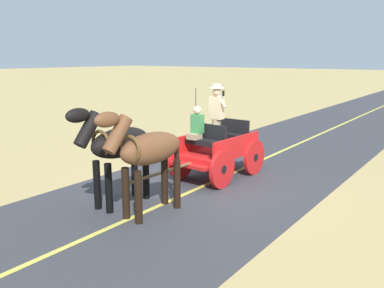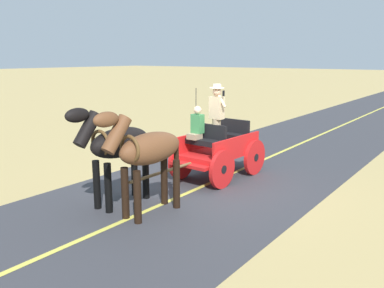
% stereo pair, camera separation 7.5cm
% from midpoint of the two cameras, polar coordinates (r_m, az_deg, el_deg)
% --- Properties ---
extents(ground_plane, '(200.00, 200.00, 0.00)m').
position_cam_midpoint_polar(ground_plane, '(10.21, 1.60, -5.86)').
color(ground_plane, tan).
extents(road_surface, '(5.48, 160.00, 0.01)m').
position_cam_midpoint_polar(road_surface, '(10.21, 1.60, -5.84)').
color(road_surface, '#38383D').
rests_on(road_surface, ground).
extents(road_centre_stripe, '(0.12, 160.00, 0.00)m').
position_cam_midpoint_polar(road_centre_stripe, '(10.20, 1.60, -5.82)').
color(road_centre_stripe, '#DBCC4C').
rests_on(road_centre_stripe, road_surface).
extents(horse_drawn_carriage, '(1.51, 4.51, 2.50)m').
position_cam_midpoint_polar(horse_drawn_carriage, '(10.73, 3.31, -0.47)').
color(horse_drawn_carriage, red).
rests_on(horse_drawn_carriage, ground).
extents(horse_near_side, '(0.68, 2.14, 2.21)m').
position_cam_midpoint_polar(horse_near_side, '(8.07, -6.56, -1.05)').
color(horse_near_side, brown).
rests_on(horse_near_side, ground).
extents(horse_off_side, '(0.60, 2.13, 2.21)m').
position_cam_midpoint_polar(horse_off_side, '(8.71, -10.72, -0.20)').
color(horse_off_side, black).
rests_on(horse_off_side, ground).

